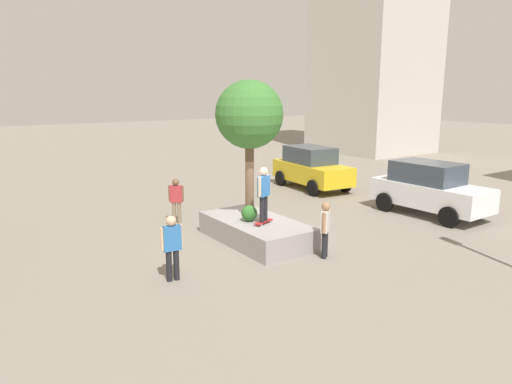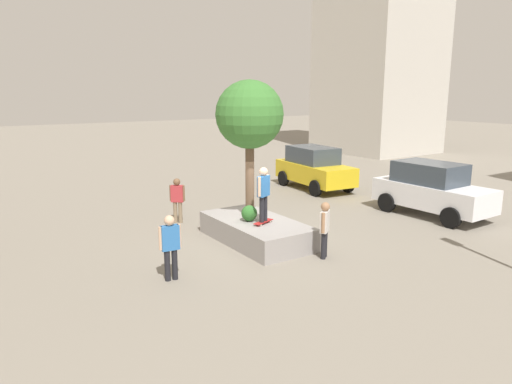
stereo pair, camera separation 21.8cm
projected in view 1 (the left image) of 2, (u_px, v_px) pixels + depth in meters
The scene contains 11 objects.
ground_plane at pixel (257, 240), 15.02m from camera, with size 120.00×120.00×0.00m, color gray.
planter_ledge at pixel (256, 231), 14.86m from camera, with size 3.90×2.00×0.70m, color gray.
plaza_tree at pixel (249, 116), 14.57m from camera, with size 2.13×2.13×4.32m.
boxwood_shrub at pixel (249, 213), 14.62m from camera, with size 0.50×0.50×0.50m, color #2D6628.
skateboard at pixel (264, 222), 14.37m from camera, with size 0.49×0.82×0.07m.
skateboarder at pixel (264, 190), 14.16m from camera, with size 0.36×0.53×1.67m.
taxi_cab at pixel (311, 168), 22.84m from camera, with size 4.53×2.38×2.03m.
police_car at pixel (429, 188), 17.96m from camera, with size 4.42×2.15×2.03m.
pedestrian_crossing at pixel (176, 198), 16.82m from camera, with size 0.42×0.46×1.64m.
bystander_watching at pixel (325, 226), 13.30m from camera, with size 0.41×0.47×1.64m.
passerby_with_bag at pixel (172, 243), 11.66m from camera, with size 0.26×0.57×1.69m.
Camera 1 is at (11.86, -8.09, 4.68)m, focal length 33.01 mm.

